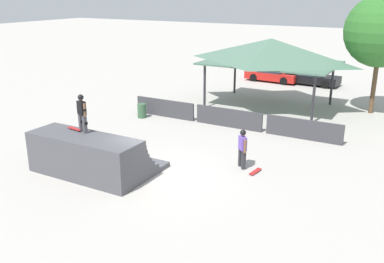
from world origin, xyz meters
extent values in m
plane|color=#ADA8A0|center=(0.00, 0.00, 0.00)|extent=(160.00, 160.00, 0.00)
cube|color=#4C4C51|center=(-2.49, -0.55, 0.11)|extent=(4.95, 3.35, 0.22)
cube|color=#4C4C51|center=(-2.49, -0.97, 0.32)|extent=(4.95, 2.51, 0.22)
cube|color=#4C4C51|center=(-2.49, -1.12, 0.54)|extent=(4.95, 2.21, 0.22)
cube|color=#4C4C51|center=(-2.49, -1.22, 0.75)|extent=(4.95, 2.00, 0.22)
cube|color=#4C4C51|center=(-2.49, -1.30, 0.97)|extent=(4.95, 1.85, 0.22)
cube|color=#4C4C51|center=(-2.49, -1.35, 1.18)|extent=(4.95, 1.75, 0.22)
cube|color=#4C4C51|center=(-2.49, -1.38, 1.40)|extent=(4.95, 1.68, 0.22)
cube|color=#4C4C51|center=(-2.49, -1.40, 1.62)|extent=(4.95, 1.64, 0.22)
cylinder|color=silver|center=(-2.49, -0.60, 1.69)|extent=(4.85, 0.07, 0.07)
cube|color=#4C4C51|center=(-2.70, -1.06, 2.11)|extent=(0.18, 0.18, 0.77)
cube|color=black|center=(-2.69, -1.04, 2.16)|extent=(0.21, 0.18, 0.11)
cube|color=#4C4C51|center=(-3.01, -0.95, 2.11)|extent=(0.18, 0.18, 0.77)
cube|color=black|center=(-3.00, -0.93, 2.16)|extent=(0.21, 0.18, 0.11)
cube|color=black|center=(-2.86, -1.01, 2.77)|extent=(0.46, 0.33, 0.55)
cylinder|color=brown|center=(-2.61, -1.09, 2.72)|extent=(0.13, 0.13, 0.55)
cylinder|color=black|center=(-2.61, -1.09, 2.73)|extent=(0.20, 0.20, 0.08)
cylinder|color=brown|center=(-3.10, -0.92, 2.72)|extent=(0.13, 0.13, 0.55)
cylinder|color=black|center=(-3.10, -0.92, 2.73)|extent=(0.20, 0.20, 0.08)
sphere|color=brown|center=(-2.86, -1.01, 3.18)|extent=(0.21, 0.21, 0.21)
sphere|color=black|center=(-2.86, -1.01, 3.20)|extent=(0.24, 0.24, 0.24)
cylinder|color=blue|center=(-3.12, -0.93, 1.75)|extent=(0.06, 0.04, 0.05)
cylinder|color=blue|center=(-3.14, -1.07, 1.75)|extent=(0.06, 0.04, 0.05)
cylinder|color=blue|center=(-3.61, -0.86, 1.75)|extent=(0.06, 0.04, 0.05)
cylinder|color=blue|center=(-3.62, -1.00, 1.75)|extent=(0.06, 0.04, 0.05)
cube|color=#B22323|center=(-3.37, -0.97, 1.78)|extent=(0.82, 0.31, 0.02)
cube|color=#B22323|center=(-3.01, -1.02, 1.80)|extent=(0.12, 0.21, 0.02)
cube|color=#2D2D33|center=(2.64, 2.68, 0.41)|extent=(0.22, 0.22, 0.83)
cube|color=#2D2D33|center=(2.89, 2.42, 0.41)|extent=(0.22, 0.22, 0.83)
cube|color=#6B4CB7|center=(2.77, 2.55, 1.12)|extent=(0.47, 0.48, 0.59)
cylinder|color=brown|center=(2.57, 2.75, 1.07)|extent=(0.16, 0.16, 0.59)
cylinder|color=brown|center=(2.96, 2.35, 1.07)|extent=(0.16, 0.16, 0.59)
sphere|color=brown|center=(2.77, 2.55, 1.56)|extent=(0.23, 0.23, 0.23)
sphere|color=black|center=(2.77, 2.55, 1.59)|extent=(0.25, 0.25, 0.25)
cylinder|color=blue|center=(3.45, 2.53, 0.03)|extent=(0.04, 0.06, 0.05)
cylinder|color=blue|center=(3.59, 2.51, 0.03)|extent=(0.04, 0.06, 0.05)
cylinder|color=blue|center=(3.39, 2.06, 0.03)|extent=(0.04, 0.06, 0.05)
cylinder|color=blue|center=(3.53, 2.05, 0.03)|extent=(0.04, 0.06, 0.05)
cube|color=#B22323|center=(3.49, 2.29, 0.06)|extent=(0.30, 0.78, 0.02)
cube|color=#B22323|center=(3.53, 2.63, 0.08)|extent=(0.21, 0.12, 0.02)
cube|color=#3D3D42|center=(-4.42, 7.56, 0.53)|extent=(3.98, 0.12, 1.05)
cube|color=#3D3D42|center=(-0.18, 7.56, 0.53)|extent=(3.98, 0.12, 1.05)
cube|color=#3D3D42|center=(4.05, 7.56, 0.53)|extent=(3.98, 0.12, 1.05)
cylinder|color=#2D2D33|center=(-3.35, 10.66, 1.41)|extent=(0.16, 0.16, 2.82)
cylinder|color=#2D2D33|center=(3.67, 10.66, 1.41)|extent=(0.16, 0.16, 2.82)
cylinder|color=#2D2D33|center=(-3.35, 15.47, 1.41)|extent=(0.16, 0.16, 2.82)
cylinder|color=#2D2D33|center=(3.67, 15.47, 1.41)|extent=(0.16, 0.16, 2.82)
cube|color=#4C705B|center=(0.16, 13.07, 2.87)|extent=(8.26, 5.65, 0.10)
pyramid|color=#4C705B|center=(0.16, 13.07, 3.66)|extent=(8.10, 5.54, 1.50)
cylinder|color=brown|center=(6.35, 14.59, 1.74)|extent=(0.28, 0.28, 3.48)
sphere|color=#2D6B28|center=(6.35, 14.59, 5.03)|extent=(4.31, 4.31, 4.31)
cylinder|color=#385B3D|center=(-5.52, 6.70, 0.42)|extent=(0.52, 0.52, 0.85)
cube|color=red|center=(-2.31, 20.91, 0.48)|extent=(4.51, 1.97, 0.62)
cube|color=#283342|center=(-2.42, 20.92, 1.02)|extent=(2.13, 1.55, 0.46)
cube|color=red|center=(-2.42, 20.92, 1.25)|extent=(2.03, 1.51, 0.04)
cylinder|color=black|center=(-0.92, 21.58, 0.32)|extent=(0.65, 0.24, 0.64)
cylinder|color=black|center=(-1.02, 20.05, 0.32)|extent=(0.65, 0.24, 0.64)
cylinder|color=black|center=(-3.60, 21.76, 0.32)|extent=(0.65, 0.24, 0.64)
cylinder|color=black|center=(-3.70, 20.23, 0.32)|extent=(0.65, 0.24, 0.64)
cube|color=black|center=(0.97, 21.22, 0.48)|extent=(4.35, 2.03, 0.62)
cube|color=#283342|center=(0.86, 21.23, 1.02)|extent=(2.06, 1.60, 0.46)
cube|color=black|center=(0.86, 21.23, 1.25)|extent=(1.97, 1.55, 0.04)
cylinder|color=black|center=(2.31, 21.92, 0.32)|extent=(0.65, 0.24, 0.64)
cylinder|color=black|center=(2.20, 20.34, 0.32)|extent=(0.65, 0.24, 0.64)
cylinder|color=black|center=(-0.27, 22.11, 0.32)|extent=(0.65, 0.24, 0.64)
cylinder|color=black|center=(-0.38, 20.52, 0.32)|extent=(0.65, 0.24, 0.64)
camera|label=1|loc=(9.29, -13.40, 7.28)|focal=40.00mm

